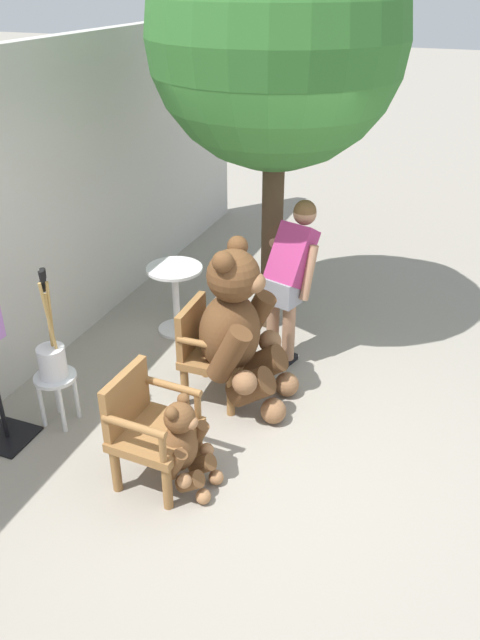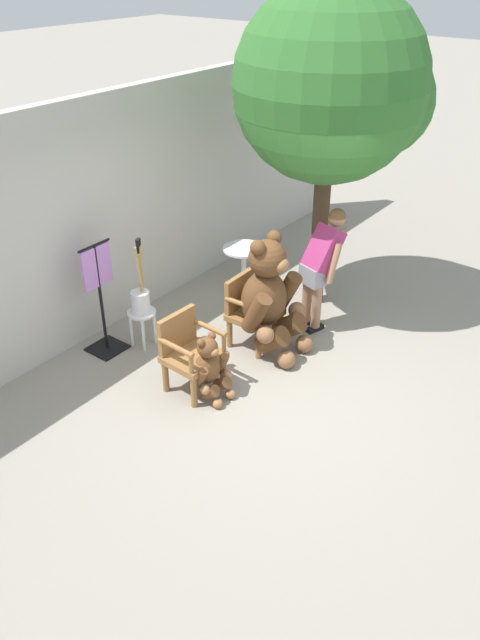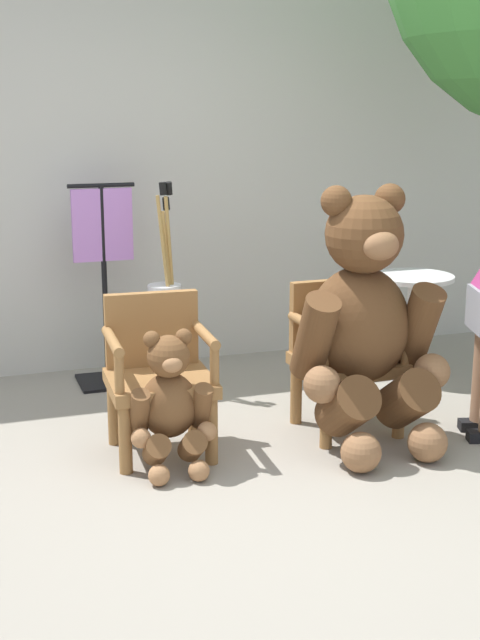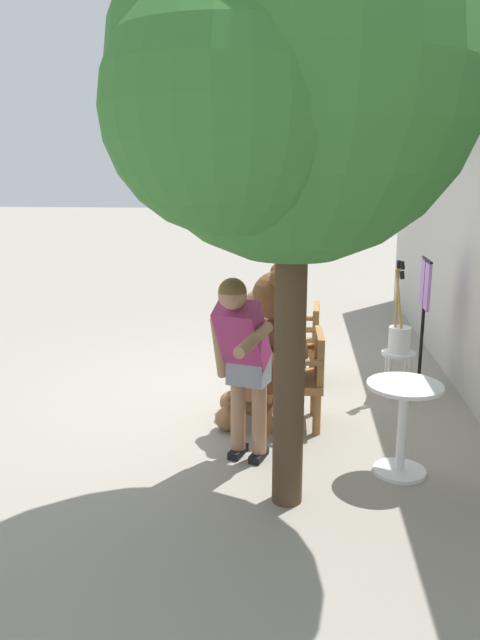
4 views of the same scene
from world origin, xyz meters
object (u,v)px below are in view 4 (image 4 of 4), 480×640
object	(u,v)px
white_stool	(398,362)
clothing_display_stand	(423,320)
patio_tree	(285,83)
person_visitor	(243,353)
round_side_table	(403,418)
wooden_chair_right	(300,375)
teddy_bear_small	(273,349)
brush_bucket	(400,335)
teddy_bear_large	(271,348)
wooden_chair_left	(300,342)

from	to	relation	value
white_stool	clothing_display_stand	distance (m)	0.57
white_stool	patio_tree	world-z (taller)	patio_tree
person_visitor	white_stool	world-z (taller)	person_visitor
person_visitor	round_side_table	bearing A→B (deg)	87.77
wooden_chair_right	teddy_bear_small	size ratio (longest dim) A/B	1.15
brush_bucket	patio_tree	distance (m)	3.31
teddy_bear_large	person_visitor	size ratio (longest dim) A/B	0.96
wooden_chair_left	teddy_bear_large	size ratio (longest dim) A/B	0.59
person_visitor	round_side_table	distance (m)	1.29
wooden_chair_right	teddy_bear_large	distance (m)	0.36
wooden_chair_left	brush_bucket	distance (m)	1.05
wooden_chair_right	white_stool	world-z (taller)	wooden_chair_right
person_visitor	round_side_table	size ratio (longest dim) A/B	2.11
patio_tree	clothing_display_stand	xyz separation A→B (m)	(-2.63, 1.42, -2.03)
round_side_table	patio_tree	bearing A→B (deg)	-57.33
wooden_chair_right	patio_tree	bearing A→B (deg)	-5.52
teddy_bear_large	round_side_table	xyz separation A→B (m)	(0.88, 1.03, -0.26)
wooden_chair_left	person_visitor	world-z (taller)	person_visitor
wooden_chair_right	teddy_bear_small	bearing A→B (deg)	-165.80
teddy_bear_large	teddy_bear_small	xyz separation A→B (m)	(-1.12, -0.02, -0.34)
white_stool	round_side_table	xyz separation A→B (m)	(1.71, -0.23, 0.09)
wooden_chair_left	wooden_chair_right	xyz separation A→B (m)	(1.11, 0.00, 0.00)
teddy_bear_large	white_stool	size ratio (longest dim) A/B	3.16
round_side_table	person_visitor	bearing A→B (deg)	-92.23
wooden_chair_left	brush_bucket	xyz separation A→B (m)	(0.29, 0.99, 0.18)
wooden_chair_right	round_side_table	distance (m)	1.17
person_visitor	patio_tree	world-z (taller)	patio_tree
teddy_bear_large	patio_tree	bearing A→B (deg)	4.60
person_visitor	clothing_display_stand	xyz separation A→B (m)	(-2.00, 1.72, -0.19)
clothing_display_stand	wooden_chair_right	bearing A→B (deg)	-47.85
teddy_bear_large	round_side_table	world-z (taller)	teddy_bear_large
wooden_chair_left	white_stool	xyz separation A→B (m)	(0.29, 1.00, -0.11)
wooden_chair_right	patio_tree	size ratio (longest dim) A/B	0.22
brush_bucket	round_side_table	size ratio (longest dim) A/B	1.29
wooden_chair_right	clothing_display_stand	xyz separation A→B (m)	(-1.16, 1.28, 0.26)
white_stool	brush_bucket	world-z (taller)	brush_bucket
wooden_chair_left	brush_bucket	world-z (taller)	brush_bucket
round_side_table	wooden_chair_right	bearing A→B (deg)	-139.04
teddy_bear_large	wooden_chair_right	bearing A→B (deg)	90.73
wooden_chair_right	clothing_display_stand	distance (m)	1.75
wooden_chair_left	teddy_bear_small	xyz separation A→B (m)	(-0.01, -0.28, -0.09)
round_side_table	clothing_display_stand	xyz separation A→B (m)	(-2.05, 0.51, 0.27)
wooden_chair_left	white_stool	size ratio (longest dim) A/B	1.87
person_visitor	clothing_display_stand	size ratio (longest dim) A/B	1.11
teddy_bear_large	patio_tree	world-z (taller)	patio_tree
person_visitor	clothing_display_stand	distance (m)	2.64
white_stool	round_side_table	world-z (taller)	round_side_table
person_visitor	teddy_bear_small	bearing A→B (deg)	175.43
teddy_bear_small	round_side_table	distance (m)	2.26
round_side_table	patio_tree	xyz separation A→B (m)	(0.58, -0.91, 2.30)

